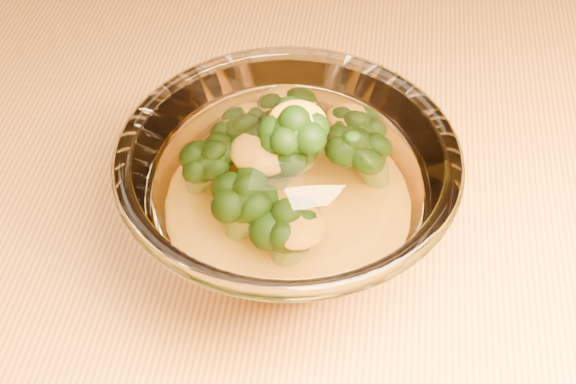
{
  "coord_description": "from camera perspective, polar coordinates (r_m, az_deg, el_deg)",
  "views": [
    {
      "loc": [
        0.09,
        -0.41,
        1.23
      ],
      "look_at": [
        0.03,
        -0.02,
        0.81
      ],
      "focal_mm": 50.0,
      "sensor_mm": 36.0,
      "label": 1
    }
  ],
  "objects": [
    {
      "name": "broccoli_heap",
      "position": [
        0.58,
        -0.07,
        2.02
      ],
      "size": [
        0.15,
        0.16,
        0.09
      ],
      "color": "black",
      "rests_on": "cheese_sauce"
    },
    {
      "name": "table",
      "position": [
        0.72,
        -2.54,
        -7.29
      ],
      "size": [
        1.2,
        0.8,
        0.75
      ],
      "color": "#BE8139",
      "rests_on": "ground"
    },
    {
      "name": "cheese_sauce",
      "position": [
        0.6,
        0.0,
        -1.83
      ],
      "size": [
        0.13,
        0.13,
        0.04
      ],
      "primitive_type": "ellipsoid",
      "color": "#FF9D15",
      "rests_on": "glass_bowl"
    },
    {
      "name": "glass_bowl",
      "position": [
        0.58,
        0.0,
        -0.35
      ],
      "size": [
        0.24,
        0.24,
        0.11
      ],
      "color": "white",
      "rests_on": "table"
    }
  ]
}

